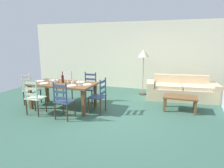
{
  "coord_description": "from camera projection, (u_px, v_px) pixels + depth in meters",
  "views": [
    {
      "loc": [
        1.68,
        -4.71,
        1.92
      ],
      "look_at": [
        -0.13,
        0.43,
        0.75
      ],
      "focal_mm": 31.85,
      "sensor_mm": 36.0,
      "label": 1
    }
  ],
  "objects": [
    {
      "name": "couch",
      "position": [
        181.0,
        91.0,
        6.7
      ],
      "size": [
        2.37,
        1.1,
        0.8
      ],
      "color": "beige",
      "rests_on": "ground_plane"
    },
    {
      "name": "fork_head_west",
      "position": [
        36.0,
        81.0,
        6.01
      ],
      "size": [
        0.02,
        0.17,
        0.01
      ],
      "primitive_type": "cube",
      "rotation": [
        0.0,
        0.0,
        -0.0
      ],
      "color": "silver",
      "rests_on": "dining_table"
    },
    {
      "name": "dining_chair_head_east",
      "position": [
        99.0,
        96.0,
        5.37
      ],
      "size": [
        0.41,
        0.43,
        0.96
      ],
      "color": "navy",
      "rests_on": "ground_plane"
    },
    {
      "name": "dinner_plate_near_left",
      "position": [
        44.0,
        83.0,
        5.62
      ],
      "size": [
        0.24,
        0.24,
        0.02
      ],
      "primitive_type": "cylinder",
      "color": "white",
      "rests_on": "dining_table"
    },
    {
      "name": "fork_far_left",
      "position": [
        50.0,
        80.0,
        6.14
      ],
      "size": [
        0.02,
        0.17,
        0.01
      ],
      "primitive_type": "cube",
      "rotation": [
        0.0,
        0.0,
        0.04
      ],
      "color": "silver",
      "rests_on": "dining_table"
    },
    {
      "name": "fork_near_right",
      "position": [
        67.0,
        85.0,
        5.38
      ],
      "size": [
        0.02,
        0.17,
        0.01
      ],
      "primitive_type": "cube",
      "rotation": [
        0.0,
        0.0,
        -0.02
      ],
      "color": "silver",
      "rests_on": "dining_table"
    },
    {
      "name": "wine_glass_near_left",
      "position": [
        50.0,
        79.0,
        5.67
      ],
      "size": [
        0.06,
        0.06,
        0.16
      ],
      "color": "white",
      "rests_on": "dining_table"
    },
    {
      "name": "dining_chair_far_right",
      "position": [
        89.0,
        88.0,
        6.34
      ],
      "size": [
        0.44,
        0.42,
        0.96
      ],
      "color": "#303E58",
      "rests_on": "ground_plane"
    },
    {
      "name": "fork_near_left",
      "position": [
        40.0,
        83.0,
        5.67
      ],
      "size": [
        0.03,
        0.17,
        0.01
      ],
      "primitive_type": "cube",
      "rotation": [
        0.0,
        0.0,
        0.08
      ],
      "color": "silver",
      "rests_on": "dining_table"
    },
    {
      "name": "wall_far",
      "position": [
        138.0,
        56.0,
        8.06
      ],
      "size": [
        9.6,
        0.16,
        2.7
      ],
      "primitive_type": "cube",
      "color": "beige",
      "rests_on": "ground_plane"
    },
    {
      "name": "wine_glass_near_right",
      "position": [
        79.0,
        81.0,
        5.38
      ],
      "size": [
        0.06,
        0.06,
        0.16
      ],
      "color": "white",
      "rests_on": "dining_table"
    },
    {
      "name": "dinner_plate_head_west",
      "position": [
        40.0,
        81.0,
        5.96
      ],
      "size": [
        0.24,
        0.24,
        0.02
      ],
      "primitive_type": "cylinder",
      "color": "white",
      "rests_on": "dining_table"
    },
    {
      "name": "dining_chair_near_right",
      "position": [
        63.0,
        101.0,
        4.93
      ],
      "size": [
        0.44,
        0.42,
        0.96
      ],
      "color": "navy",
      "rests_on": "ground_plane"
    },
    {
      "name": "dinner_plate_far_right",
      "position": [
        81.0,
        82.0,
        5.79
      ],
      "size": [
        0.24,
        0.24,
        0.02
      ],
      "primitive_type": "cylinder",
      "color": "white",
      "rests_on": "dining_table"
    },
    {
      "name": "dining_table",
      "position": [
        63.0,
        86.0,
        5.73
      ],
      "size": [
        1.9,
        0.96,
        0.75
      ],
      "color": "brown",
      "rests_on": "ground_plane"
    },
    {
      "name": "fork_head_east",
      "position": [
        82.0,
        84.0,
        5.51
      ],
      "size": [
        0.03,
        0.17,
        0.01
      ],
      "primitive_type": "cube",
      "rotation": [
        0.0,
        0.0,
        -0.06
      ],
      "color": "silver",
      "rests_on": "dining_table"
    },
    {
      "name": "dinner_plate_far_left",
      "position": [
        55.0,
        80.0,
        6.09
      ],
      "size": [
        0.24,
        0.24,
        0.02
      ],
      "primitive_type": "cylinder",
      "color": "white",
      "rests_on": "dining_table"
    },
    {
      "name": "dining_chair_head_west",
      "position": [
        30.0,
        89.0,
        6.14
      ],
      "size": [
        0.43,
        0.45,
        0.96
      ],
      "color": "beige",
      "rests_on": "ground_plane"
    },
    {
      "name": "dinner_plate_near_right",
      "position": [
        72.0,
        86.0,
        5.33
      ],
      "size": [
        0.24,
        0.24,
        0.02
      ],
      "primitive_type": "cylinder",
      "color": "white",
      "rests_on": "dining_table"
    },
    {
      "name": "candle_tall",
      "position": [
        58.0,
        80.0,
        5.77
      ],
      "size": [
        0.05,
        0.05,
        0.28
      ],
      "color": "#998C66",
      "rests_on": "dining_table"
    },
    {
      "name": "coffee_cup_secondary",
      "position": [
        55.0,
        81.0,
        5.8
      ],
      "size": [
        0.07,
        0.07,
        0.09
      ],
      "primitive_type": "cylinder",
      "color": "beige",
      "rests_on": "dining_table"
    },
    {
      "name": "candle_short",
      "position": [
        68.0,
        82.0,
        5.6
      ],
      "size": [
        0.05,
        0.05,
        0.17
      ],
      "color": "#998C66",
      "rests_on": "dining_table"
    },
    {
      "name": "dining_chair_far_left",
      "position": [
        65.0,
        86.0,
        6.6
      ],
      "size": [
        0.44,
        0.42,
        0.96
      ],
      "color": "beige",
      "rests_on": "ground_plane"
    },
    {
      "name": "ground_plane",
      "position": [
        111.0,
        115.0,
        5.3
      ],
      "size": [
        9.6,
        9.6,
        0.02
      ],
      "primitive_type": "cube",
      "color": "#355B4B"
    },
    {
      "name": "dinner_plate_head_east",
      "position": [
        87.0,
        85.0,
        5.46
      ],
      "size": [
        0.24,
        0.24,
        0.02
      ],
      "primitive_type": "cylinder",
      "color": "white",
      "rests_on": "dining_table"
    },
    {
      "name": "coffee_cup_primary",
      "position": [
        73.0,
        82.0,
        5.56
      ],
      "size": [
        0.07,
        0.07,
        0.09
      ],
      "primitive_type": "cylinder",
      "color": "beige",
      "rests_on": "dining_table"
    },
    {
      "name": "coffee_table",
      "position": [
        180.0,
        98.0,
        5.57
      ],
      "size": [
        0.9,
        0.56,
        0.42
      ],
      "color": "brown",
      "rests_on": "ground_plane"
    },
    {
      "name": "wine_bottle",
      "position": [
        63.0,
        79.0,
        5.73
      ],
      "size": [
        0.07,
        0.07,
        0.32
      ],
      "color": "#471919",
      "rests_on": "dining_table"
    },
    {
      "name": "fork_far_right",
      "position": [
        76.0,
        82.0,
        5.84
      ],
      "size": [
        0.02,
        0.17,
        0.01
      ],
      "primitive_type": "cube",
      "rotation": [
        0.0,
        0.0,
        -0.01
      ],
      "color": "silver",
      "rests_on": "dining_table"
    },
    {
      "name": "dining_chair_near_left",
      "position": [
        34.0,
        97.0,
        5.24
      ],
      "size": [
        0.43,
        0.41,
        0.96
      ],
      "color": "beige",
      "rests_on": "ground_plane"
    },
    {
      "name": "standing_lamp",
      "position": [
        144.0,
        56.0,
        7.07
      ],
      "size": [
        0.4,
        0.4,
        1.64
      ],
      "color": "#332D28",
      "rests_on": "ground_plane"
    }
  ]
}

